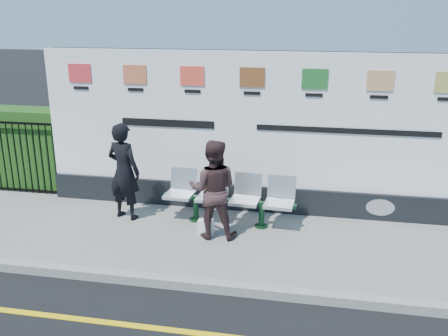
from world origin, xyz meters
name	(u,v)px	position (x,y,z in m)	size (l,w,h in m)	color
ground	(169,330)	(0.00, 0.00, 0.00)	(80.00, 80.00, 0.00)	black
pavement	(211,239)	(0.00, 2.50, 0.06)	(14.00, 3.00, 0.12)	gray
kerb	(189,284)	(0.00, 1.00, 0.07)	(14.00, 0.18, 0.14)	gray
yellow_line	(169,330)	(0.00, 0.00, 0.00)	(14.00, 0.10, 0.01)	yellow
billboard	(252,144)	(0.50, 3.85, 1.42)	(8.00, 0.30, 3.00)	black
hedge	(22,147)	(-4.58, 4.30, 0.97)	(2.35, 0.70, 1.70)	#214C16
railing	(10,157)	(-4.58, 3.85, 0.89)	(2.05, 0.06, 1.54)	black
bench	(228,210)	(0.20, 3.08, 0.37)	(2.33, 0.60, 0.50)	#B8BDC1
woman_left	(124,171)	(-1.71, 3.00, 1.02)	(0.66, 0.43, 1.80)	black
woman_right	(213,189)	(0.04, 2.52, 0.97)	(0.83, 0.64, 1.70)	#3C2727
handbag_brown	(212,191)	(-0.11, 3.10, 0.71)	(0.24, 0.10, 0.19)	black
carrier_bag_white	(206,227)	(-0.10, 2.56, 0.25)	(0.26, 0.16, 0.26)	white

